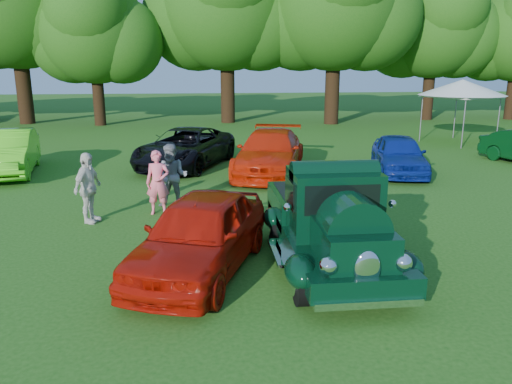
{
  "coord_description": "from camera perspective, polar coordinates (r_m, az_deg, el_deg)",
  "views": [
    {
      "loc": [
        -1.66,
        -9.84,
        3.87
      ],
      "look_at": [
        -0.47,
        0.88,
        1.1
      ],
      "focal_mm": 35.0,
      "sensor_mm": 36.0,
      "label": 1
    }
  ],
  "objects": [
    {
      "name": "ground",
      "position": [
        10.71,
        3.07,
        -6.81
      ],
      "size": [
        120.0,
        120.0,
        0.0
      ],
      "primitive_type": "plane",
      "color": "#1E5112",
      "rests_on": "ground"
    },
    {
      "name": "back_car_lime",
      "position": [
        20.05,
        -26.5,
        4.06
      ],
      "size": [
        2.56,
        5.03,
        1.58
      ],
      "primitive_type": "imported",
      "rotation": [
        0.0,
        0.0,
        0.19
      ],
      "color": "#4DCF1B",
      "rests_on": "ground"
    },
    {
      "name": "spectator_white",
      "position": [
        13.05,
        -18.66,
        0.43
      ],
      "size": [
        0.78,
        1.13,
        1.78
      ],
      "primitive_type": "imported",
      "rotation": [
        0.0,
        0.0,
        1.2
      ],
      "color": "silver",
      "rests_on": "ground"
    },
    {
      "name": "spectator_grey",
      "position": [
        13.88,
        -9.52,
        1.79
      ],
      "size": [
        0.99,
        0.84,
        1.77
      ],
      "primitive_type": "imported",
      "rotation": [
        0.0,
        0.0,
        -0.22
      ],
      "color": "gray",
      "rests_on": "ground"
    },
    {
      "name": "hero_pickup",
      "position": [
        9.9,
        8.37,
        -3.55
      ],
      "size": [
        2.33,
        4.99,
        1.95
      ],
      "color": "black",
      "rests_on": "ground"
    },
    {
      "name": "spectator_pink",
      "position": [
        13.35,
        -11.16,
        1.06
      ],
      "size": [
        0.64,
        0.44,
        1.7
      ],
      "primitive_type": "imported",
      "rotation": [
        0.0,
        0.0,
        -0.06
      ],
      "color": "#F7657D",
      "rests_on": "ground"
    },
    {
      "name": "back_car_orange",
      "position": [
        18.02,
        1.59,
        4.53
      ],
      "size": [
        3.54,
        5.77,
        1.56
      ],
      "primitive_type": "imported",
      "rotation": [
        0.0,
        0.0,
        -0.27
      ],
      "color": "red",
      "rests_on": "ground"
    },
    {
      "name": "red_convertible",
      "position": [
        9.56,
        -6.4,
        -4.77
      ],
      "size": [
        3.2,
        4.73,
        1.5
      ],
      "primitive_type": "imported",
      "rotation": [
        0.0,
        0.0,
        -0.36
      ],
      "color": "#A71207",
      "rests_on": "ground"
    },
    {
      "name": "back_car_black",
      "position": [
        19.47,
        -8.09,
        5.03
      ],
      "size": [
        4.36,
        5.89,
        1.49
      ],
      "primitive_type": "imported",
      "rotation": [
        0.0,
        0.0,
        -0.4
      ],
      "color": "black",
      "rests_on": "ground"
    },
    {
      "name": "canopy_tent",
      "position": [
        27.14,
        22.5,
        10.93
      ],
      "size": [
        5.5,
        5.5,
        3.14
      ],
      "rotation": [
        0.0,
        0.0,
        0.41
      ],
      "color": "silver",
      "rests_on": "ground"
    },
    {
      "name": "back_car_blue",
      "position": [
        18.78,
        16.03,
        4.14
      ],
      "size": [
        2.5,
        4.39,
        1.41
      ],
      "primitive_type": "imported",
      "rotation": [
        0.0,
        0.0,
        -0.22
      ],
      "color": "navy",
      "rests_on": "ground"
    },
    {
      "name": "tree_line",
      "position": [
        34.27,
        -5.16,
        20.15
      ],
      "size": [
        65.73,
        11.09,
        12.37
      ],
      "color": "black",
      "rests_on": "ground"
    }
  ]
}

